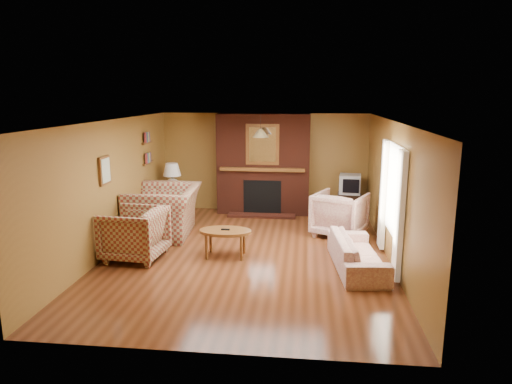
# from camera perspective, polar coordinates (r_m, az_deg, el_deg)

# --- Properties ---
(floor) EXTENTS (6.50, 6.50, 0.00)m
(floor) POSITION_cam_1_polar(r_m,az_deg,el_deg) (8.37, -1.05, -7.78)
(floor) COLOR #4C2510
(floor) RESTS_ON ground
(ceiling) EXTENTS (6.50, 6.50, 0.00)m
(ceiling) POSITION_cam_1_polar(r_m,az_deg,el_deg) (7.88, -1.12, 8.86)
(ceiling) COLOR silver
(ceiling) RESTS_ON wall_back
(wall_back) EXTENTS (6.50, 0.00, 6.50)m
(wall_back) POSITION_cam_1_polar(r_m,az_deg,el_deg) (11.22, 1.05, 3.69)
(wall_back) COLOR olive
(wall_back) RESTS_ON floor
(wall_front) EXTENTS (6.50, 0.00, 6.50)m
(wall_front) POSITION_cam_1_polar(r_m,az_deg,el_deg) (4.94, -5.95, -7.46)
(wall_front) COLOR olive
(wall_front) RESTS_ON floor
(wall_left) EXTENTS (0.00, 6.50, 6.50)m
(wall_left) POSITION_cam_1_polar(r_m,az_deg,el_deg) (8.71, -17.62, 0.65)
(wall_left) COLOR olive
(wall_left) RESTS_ON floor
(wall_right) EXTENTS (0.00, 6.50, 6.50)m
(wall_right) POSITION_cam_1_polar(r_m,az_deg,el_deg) (8.11, 16.72, -0.12)
(wall_right) COLOR olive
(wall_right) RESTS_ON floor
(fireplace) EXTENTS (2.20, 0.82, 2.40)m
(fireplace) POSITION_cam_1_polar(r_m,az_deg,el_deg) (10.96, 0.92, 3.40)
(fireplace) COLOR #471A0F
(fireplace) RESTS_ON floor
(window_right) EXTENTS (0.10, 1.85, 2.00)m
(window_right) POSITION_cam_1_polar(r_m,az_deg,el_deg) (7.92, 16.60, -0.94)
(window_right) COLOR beige
(window_right) RESTS_ON wall_right
(bookshelf) EXTENTS (0.09, 0.55, 0.71)m
(bookshelf) POSITION_cam_1_polar(r_m,az_deg,el_deg) (10.36, -13.28, 5.27)
(bookshelf) COLOR brown
(bookshelf) RESTS_ON wall_left
(botanical_print) EXTENTS (0.05, 0.40, 0.50)m
(botanical_print) POSITION_cam_1_polar(r_m,az_deg,el_deg) (8.37, -18.38, 2.58)
(botanical_print) COLOR brown
(botanical_print) RESTS_ON wall_left
(pendant_light) EXTENTS (0.36, 0.36, 0.48)m
(pendant_light) POSITION_cam_1_polar(r_m,az_deg,el_deg) (10.18, 0.57, 7.36)
(pendant_light) COLOR black
(pendant_light) RESTS_ON ceiling
(plaid_loveseat) EXTENTS (1.45, 1.63, 1.00)m
(plaid_loveseat) POSITION_cam_1_polar(r_m,az_deg,el_deg) (9.53, -11.41, -2.36)
(plaid_loveseat) COLOR maroon
(plaid_loveseat) RESTS_ON floor
(plaid_armchair) EXTENTS (1.08, 1.05, 0.91)m
(plaid_armchair) POSITION_cam_1_polar(r_m,az_deg,el_deg) (8.30, -14.97, -5.05)
(plaid_armchair) COLOR maroon
(plaid_armchair) RESTS_ON floor
(floral_sofa) EXTENTS (0.90, 1.90, 0.54)m
(floral_sofa) POSITION_cam_1_polar(r_m,az_deg,el_deg) (7.82, 12.55, -7.44)
(floral_sofa) COLOR beige
(floral_sofa) RESTS_ON floor
(floral_armchair) EXTENTS (1.28, 1.30, 0.90)m
(floral_armchair) POSITION_cam_1_polar(r_m,az_deg,el_deg) (9.48, 10.43, -2.73)
(floral_armchair) COLOR beige
(floral_armchair) RESTS_ON floor
(coffee_table) EXTENTS (0.93, 0.58, 0.51)m
(coffee_table) POSITION_cam_1_polar(r_m,az_deg,el_deg) (8.14, -3.84, -5.16)
(coffee_table) COLOR brown
(coffee_table) RESTS_ON floor
(side_table) EXTENTS (0.46, 0.46, 0.58)m
(side_table) POSITION_cam_1_polar(r_m,az_deg,el_deg) (11.01, -10.31, -1.50)
(side_table) COLOR brown
(side_table) RESTS_ON floor
(table_lamp) EXTENTS (0.42, 0.42, 0.69)m
(table_lamp) POSITION_cam_1_polar(r_m,az_deg,el_deg) (10.88, -10.45, 1.96)
(table_lamp) COLOR white
(table_lamp) RESTS_ON side_table
(tv_stand) EXTENTS (0.54, 0.49, 0.57)m
(tv_stand) POSITION_cam_1_polar(r_m,az_deg,el_deg) (10.95, 11.55, -1.63)
(tv_stand) COLOR black
(tv_stand) RESTS_ON floor
(crt_tv) EXTENTS (0.53, 0.53, 0.44)m
(crt_tv) POSITION_cam_1_polar(r_m,az_deg,el_deg) (10.84, 11.67, 0.98)
(crt_tv) COLOR #A6A9AE
(crt_tv) RESTS_ON tv_stand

